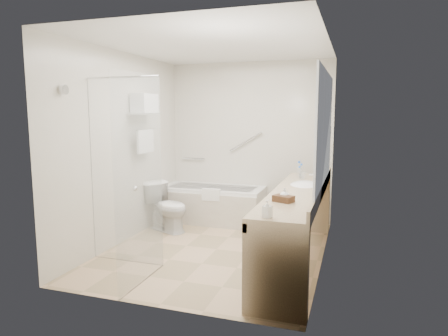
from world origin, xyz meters
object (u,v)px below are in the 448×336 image
(bathtub, at_px, (213,204))
(toilet, at_px, (167,207))
(water_bottle_left, at_px, (301,171))
(amenity_basket, at_px, (283,199))
(vanity_counter, at_px, (298,209))

(bathtub, distance_m, toilet, 0.83)
(toilet, relative_size, water_bottle_left, 3.74)
(amenity_basket, xyz_separation_m, water_bottle_left, (-0.03, 1.54, 0.05))
(amenity_basket, distance_m, water_bottle_left, 1.54)
(toilet, bearing_deg, vanity_counter, -86.30)
(water_bottle_left, bearing_deg, vanity_counter, -84.68)
(toilet, height_order, amenity_basket, amenity_basket)
(toilet, bearing_deg, bathtub, -9.90)
(bathtub, relative_size, amenity_basket, 8.40)
(toilet, height_order, water_bottle_left, water_bottle_left)
(vanity_counter, relative_size, water_bottle_left, 14.32)
(amenity_basket, bearing_deg, bathtub, 126.09)
(toilet, distance_m, water_bottle_left, 1.99)
(bathtub, xyz_separation_m, toilet, (-0.45, -0.69, 0.07))
(toilet, relative_size, amenity_basket, 3.70)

